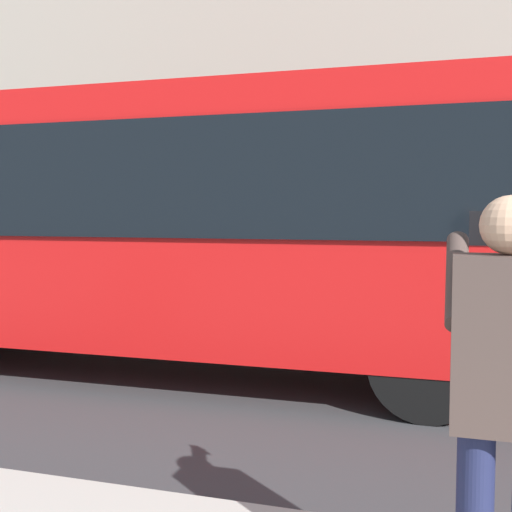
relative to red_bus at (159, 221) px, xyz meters
name	(u,v)px	position (x,y,z in m)	size (l,w,h in m)	color
ground_plane	(457,385)	(-3.29, -0.19, -1.68)	(60.00, 60.00, 0.00)	#38383A
building_facade_far	(461,1)	(-3.30, -6.99, 4.30)	(28.00, 1.55, 12.00)	#A89E8E
red_bus	(159,221)	(0.00, 0.00, 0.00)	(9.05, 2.54, 3.08)	red
pedestrian_photographer	(507,386)	(-3.40, 4.12, -0.54)	(0.53, 0.52, 1.70)	#1E2347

